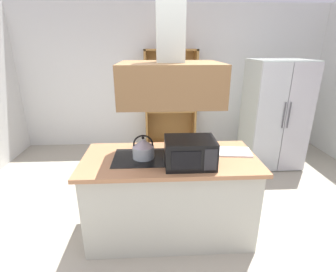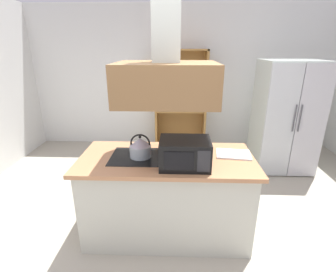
{
  "view_description": "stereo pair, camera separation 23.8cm",
  "coord_description": "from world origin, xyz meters",
  "px_view_note": "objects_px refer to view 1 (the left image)",
  "views": [
    {
      "loc": [
        -0.34,
        -2.07,
        1.96
      ],
      "look_at": [
        -0.2,
        0.58,
        1.0
      ],
      "focal_mm": 26.87,
      "sensor_mm": 36.0,
      "label": 1
    },
    {
      "loc": [
        -0.1,
        -2.07,
        1.96
      ],
      "look_at": [
        -0.2,
        0.58,
        1.0
      ],
      "focal_mm": 26.87,
      "sensor_mm": 36.0,
      "label": 2
    }
  ],
  "objects_px": {
    "refrigerator": "(274,114)",
    "microwave": "(190,152)",
    "cutting_board": "(234,152)",
    "dish_cabinet": "(170,105)",
    "fruit_bowl": "(187,144)",
    "kettle": "(143,148)"
  },
  "relations": [
    {
      "from": "microwave",
      "to": "kettle",
      "type": "bearing_deg",
      "value": 156.72
    },
    {
      "from": "refrigerator",
      "to": "cutting_board",
      "type": "xyz_separation_m",
      "value": [
        -1.16,
        -1.58,
        0.03
      ]
    },
    {
      "from": "kettle",
      "to": "cutting_board",
      "type": "relative_size",
      "value": 0.7
    },
    {
      "from": "kettle",
      "to": "cutting_board",
      "type": "bearing_deg",
      "value": 4.65
    },
    {
      "from": "microwave",
      "to": "fruit_bowl",
      "type": "relative_size",
      "value": 1.82
    },
    {
      "from": "kettle",
      "to": "fruit_bowl",
      "type": "xyz_separation_m",
      "value": [
        0.47,
        0.24,
        -0.06
      ]
    },
    {
      "from": "cutting_board",
      "to": "kettle",
      "type": "bearing_deg",
      "value": -175.35
    },
    {
      "from": "refrigerator",
      "to": "microwave",
      "type": "relative_size",
      "value": 3.82
    },
    {
      "from": "microwave",
      "to": "refrigerator",
      "type": "bearing_deg",
      "value": 47.88
    },
    {
      "from": "dish_cabinet",
      "to": "cutting_board",
      "type": "bearing_deg",
      "value": -78.14
    },
    {
      "from": "refrigerator",
      "to": "cutting_board",
      "type": "relative_size",
      "value": 5.17
    },
    {
      "from": "cutting_board",
      "to": "microwave",
      "type": "xyz_separation_m",
      "value": [
        -0.51,
        -0.26,
        0.12
      ]
    },
    {
      "from": "kettle",
      "to": "cutting_board",
      "type": "distance_m",
      "value": 0.95
    },
    {
      "from": "refrigerator",
      "to": "microwave",
      "type": "distance_m",
      "value": 2.49
    },
    {
      "from": "dish_cabinet",
      "to": "cutting_board",
      "type": "xyz_separation_m",
      "value": [
        0.52,
        -2.47,
        0.06
      ]
    },
    {
      "from": "dish_cabinet",
      "to": "fruit_bowl",
      "type": "relative_size",
      "value": 7.52
    },
    {
      "from": "cutting_board",
      "to": "microwave",
      "type": "height_order",
      "value": "microwave"
    },
    {
      "from": "microwave",
      "to": "fruit_bowl",
      "type": "bearing_deg",
      "value": 86.1
    },
    {
      "from": "dish_cabinet",
      "to": "fruit_bowl",
      "type": "xyz_separation_m",
      "value": [
        0.04,
        -2.31,
        0.1
      ]
    },
    {
      "from": "cutting_board",
      "to": "refrigerator",
      "type": "bearing_deg",
      "value": 53.68
    },
    {
      "from": "fruit_bowl",
      "to": "cutting_board",
      "type": "bearing_deg",
      "value": -18.93
    },
    {
      "from": "cutting_board",
      "to": "microwave",
      "type": "bearing_deg",
      "value": -152.41
    }
  ]
}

